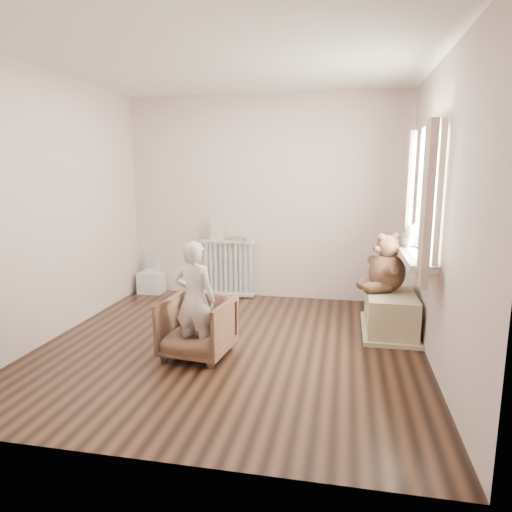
% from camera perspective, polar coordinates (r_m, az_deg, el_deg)
% --- Properties ---
extents(floor, '(3.60, 3.60, 0.01)m').
position_cam_1_polar(floor, '(4.47, -3.07, -11.13)').
color(floor, black).
rests_on(floor, ground).
extents(ceiling, '(3.60, 3.60, 0.01)m').
position_cam_1_polar(ceiling, '(4.25, -3.45, 23.45)').
color(ceiling, white).
rests_on(ceiling, ground).
extents(back_wall, '(3.60, 0.02, 2.60)m').
position_cam_1_polar(back_wall, '(5.92, 1.13, 7.23)').
color(back_wall, silver).
rests_on(back_wall, ground).
extents(front_wall, '(3.60, 0.02, 2.60)m').
position_cam_1_polar(front_wall, '(2.47, -13.69, 1.94)').
color(front_wall, silver).
rests_on(front_wall, ground).
extents(left_wall, '(0.02, 3.60, 2.60)m').
position_cam_1_polar(left_wall, '(4.93, -24.06, 5.58)').
color(left_wall, silver).
rests_on(left_wall, ground).
extents(right_wall, '(0.02, 3.60, 2.60)m').
position_cam_1_polar(right_wall, '(4.10, 21.99, 4.87)').
color(right_wall, silver).
rests_on(right_wall, ground).
extents(window, '(0.03, 0.90, 1.10)m').
position_cam_1_polar(window, '(4.38, 20.90, 7.24)').
color(window, white).
rests_on(window, right_wall).
extents(window_sill, '(0.22, 1.10, 0.06)m').
position_cam_1_polar(window_sill, '(4.43, 19.25, -0.18)').
color(window_sill, silver).
rests_on(window_sill, right_wall).
extents(curtain_left, '(0.06, 0.26, 1.30)m').
position_cam_1_polar(curtain_left, '(3.81, 20.59, 5.93)').
color(curtain_left, '#B9A48F').
rests_on(curtain_left, right_wall).
extents(curtain_right, '(0.06, 0.26, 1.30)m').
position_cam_1_polar(curtain_right, '(4.93, 18.50, 7.01)').
color(curtain_right, '#B9A48F').
rests_on(curtain_right, right_wall).
extents(radiator, '(0.71, 0.13, 0.75)m').
position_cam_1_polar(radiator, '(6.03, -3.51, -1.47)').
color(radiator, silver).
rests_on(radiator, floor).
extents(paper_doll, '(0.18, 0.02, 0.30)m').
position_cam_1_polar(paper_doll, '(5.98, -4.95, 3.37)').
color(paper_doll, beige).
rests_on(paper_doll, radiator).
extents(tin_a, '(0.11, 0.11, 0.07)m').
position_cam_1_polar(tin_a, '(5.92, -2.30, 2.20)').
color(tin_a, '#A59E8C').
rests_on(tin_a, radiator).
extents(tin_b, '(0.10, 0.10, 0.05)m').
position_cam_1_polar(tin_b, '(5.90, -1.16, 2.11)').
color(tin_b, '#A59E8C').
rests_on(tin_b, radiator).
extents(toy_vanity, '(0.33, 0.24, 0.52)m').
position_cam_1_polar(toy_vanity, '(6.38, -13.00, -2.10)').
color(toy_vanity, silver).
rests_on(toy_vanity, floor).
extents(armchair, '(0.64, 0.66, 0.54)m').
position_cam_1_polar(armchair, '(4.18, -7.35, -8.81)').
color(armchair, brown).
rests_on(armchair, floor).
extents(child, '(0.41, 0.29, 1.05)m').
position_cam_1_polar(child, '(4.06, -7.66, -5.40)').
color(child, silver).
rests_on(child, armchair).
extents(toy_bench, '(0.48, 0.91, 0.43)m').
position_cam_1_polar(toy_bench, '(4.97, 16.41, -6.84)').
color(toy_bench, '#C7BF91').
rests_on(toy_bench, floor).
extents(teddy_bear, '(0.58, 0.52, 0.59)m').
position_cam_1_polar(teddy_bear, '(4.90, 16.08, -1.38)').
color(teddy_bear, '#3A2419').
rests_on(teddy_bear, toy_bench).
extents(plush_cat, '(0.24, 0.32, 0.24)m').
position_cam_1_polar(plush_cat, '(4.80, 18.59, 2.24)').
color(plush_cat, slate).
rests_on(plush_cat, window_sill).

